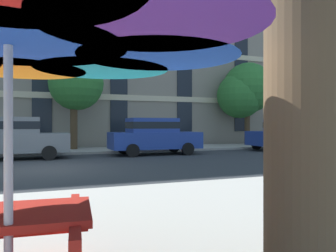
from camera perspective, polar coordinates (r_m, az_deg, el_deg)
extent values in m
plane|color=#2D3033|center=(11.54, -21.10, -7.03)|extent=(120.00, 120.00, 0.00)
cube|color=#9E998E|center=(18.31, -21.12, -4.19)|extent=(56.00, 3.60, 0.12)
cube|color=gray|center=(27.25, -21.15, 14.07)|extent=(40.99, 12.00, 16.00)
cube|color=beige|center=(20.49, -21.13, 5.07)|extent=(40.17, 0.08, 0.36)
cube|color=beige|center=(21.01, -21.14, 13.80)|extent=(40.17, 0.08, 0.36)
cube|color=black|center=(21.58, -21.15, 18.96)|extent=(1.10, 0.06, 14.80)
cube|color=black|center=(22.05, -8.57, 18.54)|extent=(1.10, 0.06, 14.80)
cube|color=black|center=(23.42, 2.91, 17.43)|extent=(1.10, 0.06, 14.80)
cube|color=black|center=(25.54, 12.66, 15.96)|extent=(1.10, 0.06, 14.80)
cube|color=black|center=(28.25, 20.61, 14.41)|extent=(1.10, 0.06, 14.80)
cube|color=slate|center=(15.21, -25.22, -2.66)|extent=(4.40, 1.76, 0.80)
cube|color=slate|center=(15.20, -25.79, 0.13)|extent=(2.30, 1.55, 0.68)
cube|color=black|center=(15.20, -25.79, 0.13)|extent=(2.32, 1.57, 0.32)
cylinder|color=black|center=(16.08, -20.13, -3.93)|extent=(0.60, 0.22, 0.60)
cylinder|color=black|center=(14.32, -20.00, -4.43)|extent=(0.60, 0.22, 0.60)
cube|color=navy|center=(16.03, -2.28, -2.50)|extent=(4.40, 1.76, 0.80)
cube|color=navy|center=(15.97, -2.79, 0.15)|extent=(2.30, 1.55, 0.68)
cube|color=black|center=(15.97, -2.79, 0.15)|extent=(2.32, 1.57, 0.32)
cylinder|color=black|center=(17.36, 1.05, -3.62)|extent=(0.60, 0.22, 0.60)
cylinder|color=black|center=(15.74, 3.47, -4.01)|extent=(0.60, 0.22, 0.60)
cylinder|color=black|center=(16.52, -7.77, -3.81)|extent=(0.60, 0.22, 0.60)
cylinder|color=black|center=(14.82, -6.19, -4.27)|extent=(0.60, 0.22, 0.60)
cube|color=navy|center=(20.09, 19.84, -1.97)|extent=(4.40, 1.76, 0.80)
cube|color=navy|center=(20.18, 20.16, 0.14)|extent=(2.30, 1.55, 0.68)
cube|color=black|center=(20.18, 20.16, 0.14)|extent=(2.32, 1.57, 0.32)
cylinder|color=black|center=(18.56, 18.44, -3.38)|extent=(0.60, 0.22, 0.60)
cylinder|color=black|center=(19.94, 15.21, -3.13)|extent=(0.60, 0.22, 0.60)
cylinder|color=black|center=(20.40, 24.36, -3.07)|extent=(0.60, 0.22, 0.60)
cylinder|color=black|center=(21.67, 21.03, -2.88)|extent=(0.60, 0.22, 0.60)
cylinder|color=#4C3823|center=(18.75, -16.11, -0.22)|extent=(0.40, 0.40, 2.65)
sphere|color=#2D702D|center=(19.27, -15.23, 8.13)|extent=(1.95, 1.95, 1.95)
sphere|color=#2D702D|center=(18.92, -15.69, 7.20)|extent=(2.99, 2.99, 2.99)
cylinder|color=#4C3823|center=(22.91, 13.66, -0.64)|extent=(0.36, 0.36, 2.25)
sphere|color=#2D702D|center=(23.36, 13.80, 6.48)|extent=(3.46, 3.46, 3.46)
sphere|color=#2D702D|center=(23.21, 12.85, 5.89)|extent=(2.22, 2.22, 2.22)
sphere|color=#2D702D|center=(23.01, 12.44, 5.25)|extent=(3.15, 3.15, 3.15)
cylinder|color=silver|center=(2.48, -26.08, -6.18)|extent=(0.06, 0.06, 2.34)
cone|color=blue|center=(2.70, -1.62, 15.60)|extent=(1.29, 1.29, 0.36)
cone|color=#199EB2|center=(3.34, -11.40, 12.58)|extent=(1.29, 1.29, 0.36)
cone|color=orange|center=(3.62, -24.60, 11.62)|extent=(1.29, 1.29, 0.36)
cone|color=blue|center=(2.58, -26.11, 17.28)|extent=(1.62, 1.62, 0.44)
cylinder|color=brown|center=(3.19, 22.35, 16.20)|extent=(0.65, 0.65, 4.65)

